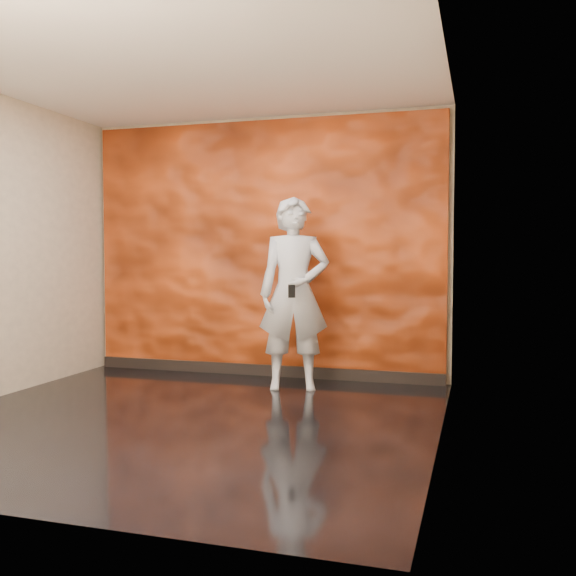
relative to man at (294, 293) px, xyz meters
The scene contains 5 objects.
room 1.54m from the man, 110.78° to the right, with size 4.02×4.02×2.81m.
feature_wall 0.90m from the man, 131.74° to the left, with size 3.90×0.06×2.75m, color #E95117.
baseboard 1.16m from the man, 133.77° to the left, with size 3.90×0.04×0.12m, color black.
man is the anchor object (origin of this frame).
phone 0.26m from the man, 79.05° to the right, with size 0.07×0.01×0.12m, color black.
Camera 1 is at (2.26, -4.63, 1.32)m, focal length 40.00 mm.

